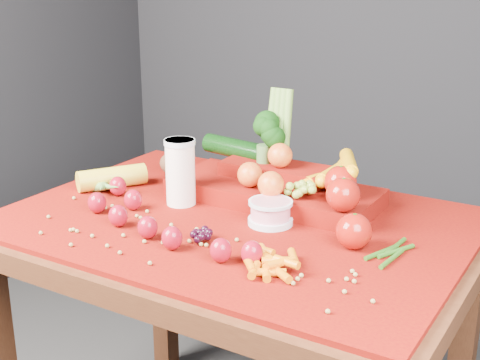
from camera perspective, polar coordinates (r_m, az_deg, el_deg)
The scene contains 12 objects.
table at distance 1.60m, azimuth -0.37°, elevation -6.83°, with size 1.10×0.80×0.75m.
red_cloth at distance 1.56m, azimuth -0.38°, elevation -3.47°, with size 1.05×0.75×0.01m, color #701003.
milk_glass at distance 1.63m, azimuth -5.12°, elevation 0.88°, with size 0.08×0.08×0.16m.
yogurt_bowl at distance 1.52m, azimuth 2.62°, elevation -2.72°, with size 0.10×0.10×0.06m.
strawberry_scatter at distance 1.51m, azimuth -7.15°, elevation -3.01°, with size 0.54×0.28×0.05m.
dark_grape_cluster at distance 1.43m, azimuth -3.34°, elevation -4.71°, with size 0.06×0.05×0.03m, color black, non-canonical shape.
soybean_scatter at distance 1.41m, azimuth -4.65°, elevation -5.63°, with size 0.84×0.24×0.01m, color #A18C45, non-canonical shape.
corn_ear at distance 1.76m, azimuth -11.36°, elevation -0.32°, with size 0.25×0.27×0.06m.
potato at distance 1.87m, azimuth -5.54°, elevation 1.37°, with size 0.10×0.07×0.07m, color #553521.
baby_carrot_pile at distance 1.31m, azimuth 3.04°, elevation -6.97°, with size 0.17×0.17×0.03m, color #D36507, non-canonical shape.
green_bean_pile at distance 1.41m, azimuth 12.47°, elevation -5.97°, with size 0.14×0.12×0.01m, color #235012, non-canonical shape.
produce_mound at distance 1.65m, azimuth 3.78°, elevation -0.00°, with size 0.59×0.36×0.27m.
Camera 1 is at (0.76, -1.24, 1.33)m, focal length 50.00 mm.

